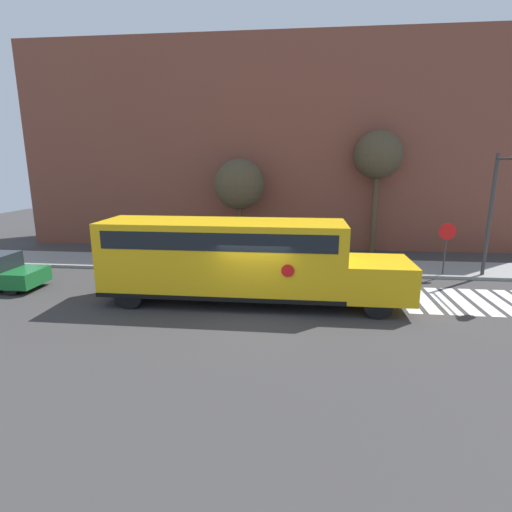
# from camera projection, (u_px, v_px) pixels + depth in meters

# --- Properties ---
(ground_plane) EXTENTS (60.00, 60.00, 0.00)m
(ground_plane) POSITION_uv_depth(u_px,v_px,m) (255.00, 311.00, 14.45)
(ground_plane) COLOR #3A3838
(sidewalk_strip) EXTENTS (44.00, 3.00, 0.15)m
(sidewalk_strip) POSITION_uv_depth(u_px,v_px,m) (269.00, 265.00, 20.72)
(sidewalk_strip) COLOR gray
(sidewalk_strip) RESTS_ON ground
(building_backdrop) EXTENTS (32.00, 4.00, 12.52)m
(building_backdrop) POSITION_uv_depth(u_px,v_px,m) (277.00, 147.00, 25.60)
(building_backdrop) COLOR brown
(building_backdrop) RESTS_ON ground
(crosswalk_stripes) EXTENTS (5.40, 3.20, 0.01)m
(crosswalk_stripes) POSITION_uv_depth(u_px,v_px,m) (470.00, 301.00, 15.50)
(crosswalk_stripes) COLOR white
(crosswalk_stripes) RESTS_ON ground
(school_bus) EXTENTS (11.44, 2.57, 3.14)m
(school_bus) POSITION_uv_depth(u_px,v_px,m) (237.00, 257.00, 15.02)
(school_bus) COLOR yellow
(school_bus) RESTS_ON ground
(stop_sign) EXTENTS (0.77, 0.10, 2.58)m
(stop_sign) POSITION_uv_depth(u_px,v_px,m) (446.00, 241.00, 18.32)
(stop_sign) COLOR #38383A
(stop_sign) RESTS_ON ground
(traffic_light) EXTENTS (0.28, 3.25, 5.66)m
(traffic_light) POSITION_uv_depth(u_px,v_px,m) (503.00, 199.00, 16.86)
(traffic_light) COLOR #38383A
(traffic_light) RESTS_ON ground
(tree_near_sidewalk) EXTENTS (2.90, 2.90, 5.49)m
(tree_near_sidewalk) POSITION_uv_depth(u_px,v_px,m) (239.00, 185.00, 23.00)
(tree_near_sidewalk) COLOR brown
(tree_near_sidewalk) RESTS_ON ground
(tree_far_sidewalk) EXTENTS (2.69, 2.69, 7.03)m
(tree_far_sidewalk) POSITION_uv_depth(u_px,v_px,m) (378.00, 156.00, 22.45)
(tree_far_sidewalk) COLOR brown
(tree_far_sidewalk) RESTS_ON ground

